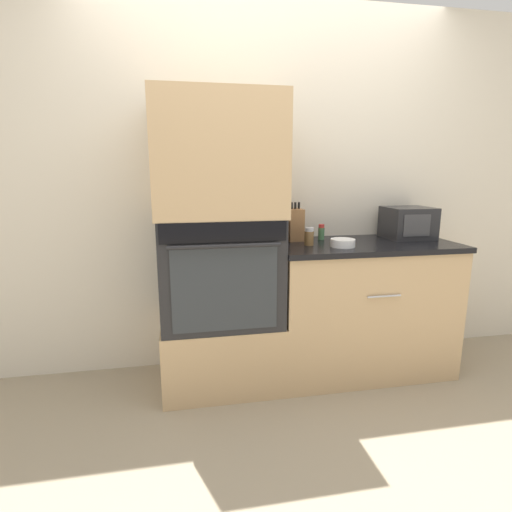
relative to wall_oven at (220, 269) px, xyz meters
name	(u,v)px	position (x,y,z in m)	size (l,w,h in m)	color
ground_plane	(288,399)	(0.38, -0.30, -0.78)	(12.00, 12.00, 0.00)	gray
wall_back	(267,190)	(0.38, 0.33, 0.47)	(8.00, 0.05, 2.50)	beige
oven_cabinet_base	(221,350)	(0.00, 0.00, -0.56)	(0.76, 0.60, 0.44)	tan
wall_oven	(220,269)	(0.00, 0.00, 0.00)	(0.73, 0.64, 0.67)	black
oven_cabinet_upper	(217,157)	(0.00, 0.00, 0.69)	(0.76, 0.60, 0.71)	tan
counter_unit	(360,307)	(0.98, 0.00, -0.32)	(1.22, 0.63, 0.91)	tan
microwave	(408,223)	(1.36, 0.11, 0.25)	(0.32, 0.29, 0.22)	#232326
knife_block	(295,225)	(0.54, 0.16, 0.25)	(0.10, 0.13, 0.26)	olive
bowl	(343,243)	(0.77, -0.12, 0.16)	(0.16, 0.16, 0.05)	white
condiment_jar_near	(321,232)	(0.73, 0.16, 0.19)	(0.04, 0.04, 0.11)	#427047
condiment_jar_mid	(309,237)	(0.58, -0.03, 0.19)	(0.06, 0.06, 0.12)	brown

